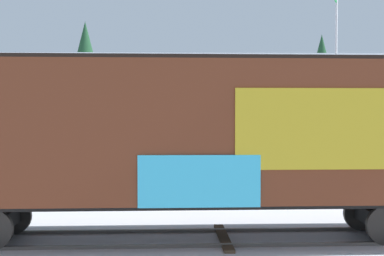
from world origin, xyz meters
The scene contains 8 objects.
ground_plane centered at (0.00, 0.00, 0.00)m, with size 260.00×260.00×0.00m, color silver.
track centered at (1.63, 0.01, 0.04)m, with size 60.02×3.64×0.08m.
freight_car centered at (1.34, 0.00, 2.54)m, with size 14.90×3.31×4.42m.
flagpole centered at (8.67, 12.10, 6.22)m, with size 0.77×1.49×9.66m.
hillside centered at (0.05, 66.77, 5.16)m, with size 153.10×41.62×15.09m.
parked_car_green centered at (-2.93, 6.20, 0.78)m, with size 4.96×2.43×1.51m.
parked_car_tan centered at (1.83, 6.63, 0.88)m, with size 4.66×1.98×1.77m.
parked_car_red centered at (7.47, 6.24, 0.81)m, with size 4.69×2.15×1.59m.
Camera 1 is at (1.07, -11.65, 3.01)m, focal length 45.70 mm.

